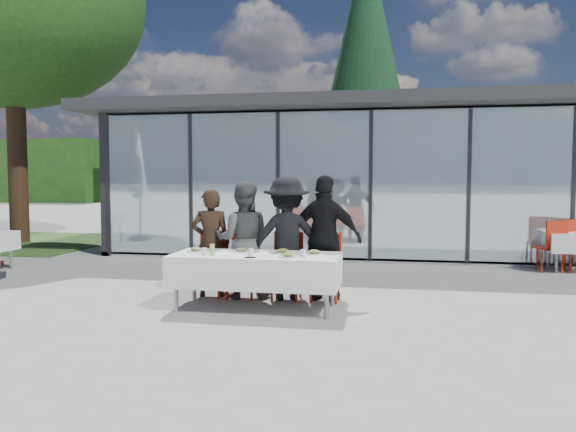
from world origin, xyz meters
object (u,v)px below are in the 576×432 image
object	(u,v)px
diner_chair_d	(326,263)
spare_chair_a	(574,243)
diner_chair_a	(212,260)
diner_chair_b	(244,261)
dining_table	(256,270)
plate_c	(283,251)
spare_chair_b	(553,244)
spare_table_right	(569,242)
deciduous_tree	(12,0)
diner_chair_c	(287,262)
diner_d	(325,238)
diner_c	(287,238)
plate_extra	(288,255)
diner_a	(211,243)
juice_bottle	(212,249)
plate_d	(314,253)
diner_b	(243,240)
plate_a	(196,250)
folded_eyeglasses	(250,257)
conifer_tree	(366,60)
plate_b	(242,250)

from	to	relation	value
diner_chair_d	spare_chair_a	distance (m)	5.48
diner_chair_a	diner_chair_b	world-z (taller)	same
dining_table	plate_c	world-z (taller)	plate_c
diner_chair_d	spare_chair_b	bearing A→B (deg)	38.47
spare_table_right	deciduous_tree	bearing A→B (deg)	170.13
diner_chair_c	deciduous_tree	bearing A→B (deg)	146.42
diner_d	deciduous_tree	size ratio (longest dim) A/B	0.19
diner_c	plate_extra	world-z (taller)	diner_c
dining_table	diner_a	size ratio (longest dim) A/B	1.40
juice_bottle	plate_d	bearing A→B (deg)	11.64
diner_b	plate_d	world-z (taller)	diner_b
diner_a	spare_table_right	world-z (taller)	diner_a
diner_chair_d	plate_a	size ratio (longest dim) A/B	3.86
diner_chair_b	diner_a	bearing A→B (deg)	-173.79
diner_c	spare_table_right	bearing A→B (deg)	-160.04
dining_table	folded_eyeglasses	world-z (taller)	folded_eyeglasses
spare_chair_b	spare_table_right	bearing A→B (deg)	27.78
diner_a	juice_bottle	bearing A→B (deg)	96.09
spare_chair_b	diner_c	bearing A→B (deg)	-144.74
diner_c	plate_c	xyz separation A→B (m)	(0.04, -0.55, -0.12)
juice_bottle	diner_chair_b	bearing A→B (deg)	78.23
plate_a	plate_c	distance (m)	1.21
diner_c	conifer_tree	distance (m)	13.66
diner_a	diner_b	bearing A→B (deg)	167.04
diner_chair_b	diner_d	bearing A→B (deg)	-2.53
diner_chair_c	deciduous_tree	xyz separation A→B (m)	(-8.45, 5.61, 5.94)
dining_table	diner_chair_a	xyz separation A→B (m)	(-0.86, 0.75, -0.00)
plate_a	plate_extra	world-z (taller)	same
diner_chair_d	diner_chair_b	bearing A→B (deg)	180.00
diner_chair_c	conifer_tree	world-z (taller)	conifer_tree
diner_chair_b	juice_bottle	xyz separation A→B (m)	(-0.19, -0.93, 0.29)
plate_extra	spare_chair_a	distance (m)	6.40
plate_a	juice_bottle	size ratio (longest dim) A/B	1.69
plate_d	spare_chair_b	world-z (taller)	spare_chair_b
plate_c	plate_extra	xyz separation A→B (m)	(0.14, -0.37, 0.00)
diner_b	juice_bottle	bearing A→B (deg)	69.84
plate_b	deciduous_tree	bearing A→B (deg)	141.87
deciduous_tree	conifer_tree	size ratio (longest dim) A/B	0.89
diner_b	diner_chair_b	world-z (taller)	diner_b
diner_chair_b	conifer_tree	bearing A→B (deg)	84.54
plate_c	plate_d	bearing A→B (deg)	-6.58
spare_table_right	spare_chair_a	xyz separation A→B (m)	(0.09, 0.02, -0.02)
deciduous_tree	plate_extra	bearing A→B (deg)	-37.31
spare_chair_b	deciduous_tree	bearing A→B (deg)	169.11
diner_b	plate_c	size ratio (longest dim) A/B	6.80
spare_table_right	diner_c	bearing A→B (deg)	-145.23
diner_b	diner_d	size ratio (longest dim) A/B	0.95
spare_chair_b	conifer_tree	bearing A→B (deg)	112.56
diner_chair_b	plate_a	xyz separation A→B (m)	(-0.51, -0.68, 0.24)
diner_c	deciduous_tree	size ratio (longest dim) A/B	0.19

